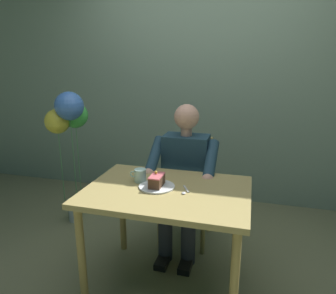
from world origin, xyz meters
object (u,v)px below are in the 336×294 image
(coffee_cup, at_px, (140,175))
(seated_person, at_px, (184,177))
(cake_slice, at_px, (157,180))
(dining_table, at_px, (167,201))
(chair, at_px, (188,184))
(dessert_spoon, at_px, (185,191))
(balloon_display, at_px, (69,121))

(coffee_cup, bearing_deg, seated_person, -116.48)
(seated_person, relative_size, coffee_cup, 10.30)
(cake_slice, bearing_deg, dining_table, 172.72)
(cake_slice, distance_m, coffee_cup, 0.15)
(cake_slice, bearing_deg, seated_person, -98.46)
(dining_table, bearing_deg, seated_person, -90.00)
(dining_table, bearing_deg, cake_slice, -7.28)
(chair, xyz_separation_m, dessert_spoon, (-0.12, 0.68, 0.24))
(chair, distance_m, dessert_spoon, 0.73)
(dessert_spoon, xyz_separation_m, balloon_display, (1.21, -0.64, 0.27))
(coffee_cup, bearing_deg, cake_slice, 155.38)
(dining_table, height_order, seated_person, seated_person)
(dining_table, bearing_deg, coffee_cup, -19.02)
(dining_table, distance_m, dessert_spoon, 0.15)
(dessert_spoon, relative_size, balloon_display, 0.11)
(cake_slice, relative_size, dessert_spoon, 1.01)
(chair, bearing_deg, cake_slice, 83.76)
(seated_person, relative_size, cake_slice, 8.37)
(coffee_cup, xyz_separation_m, dessert_spoon, (-0.33, 0.09, -0.04))
(dining_table, height_order, coffee_cup, coffee_cup)
(chair, height_order, coffee_cup, chair)
(seated_person, height_order, balloon_display, balloon_display)
(balloon_display, bearing_deg, chair, -177.79)
(chair, xyz_separation_m, balloon_display, (1.09, 0.04, 0.51))
(chair, relative_size, coffee_cup, 7.67)
(chair, xyz_separation_m, coffee_cup, (0.21, 0.60, 0.28))
(chair, bearing_deg, dessert_spoon, 99.90)
(dining_table, height_order, balloon_display, balloon_display)
(coffee_cup, bearing_deg, dining_table, 160.98)
(dining_table, distance_m, seated_person, 0.49)
(seated_person, height_order, coffee_cup, seated_person)
(dining_table, relative_size, dessert_spoon, 7.45)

